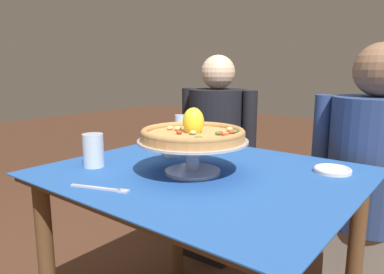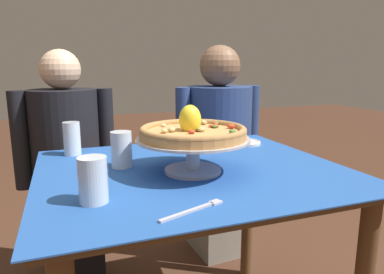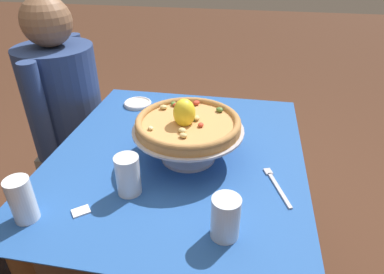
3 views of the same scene
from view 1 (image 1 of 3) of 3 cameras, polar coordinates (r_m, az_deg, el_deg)
dining_table at (r=1.34m, az=1.74°, el=-10.48°), size 1.06×0.91×0.76m
pizza_stand at (r=1.25m, az=0.13°, el=-2.12°), size 0.39×0.39×0.12m
pizza at (r=1.24m, az=0.16°, el=0.63°), size 0.36×0.36×0.11m
water_glass_side_left at (r=1.50m, az=-3.05°, el=-0.97°), size 0.08×0.08×0.13m
water_glass_front_left at (r=1.39m, az=-15.42°, el=-2.36°), size 0.08×0.08×0.13m
water_glass_back_left at (r=1.79m, az=-1.68°, el=1.15°), size 0.07×0.07×0.14m
side_plate at (r=1.37m, az=21.48°, el=-4.90°), size 0.13×0.13×0.02m
dinner_fork at (r=1.14m, az=-14.05°, el=-7.99°), size 0.19×0.09×0.01m
sugar_packet at (r=1.67m, az=-3.42°, el=-1.65°), size 0.06×0.06×0.00m
diner_left at (r=2.14m, az=3.98°, el=-3.97°), size 0.49×0.35×1.20m
diner_right at (r=1.79m, az=26.53°, el=-6.84°), size 0.53×0.39×1.23m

